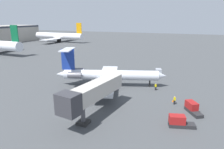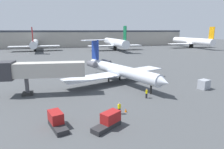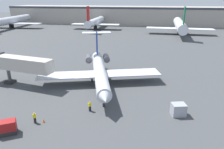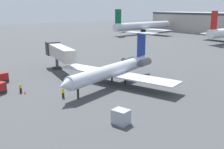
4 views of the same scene
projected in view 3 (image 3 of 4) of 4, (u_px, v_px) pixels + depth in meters
The scene contains 12 objects.
ground_plane at pixel (82, 86), 43.59m from camera, with size 400.00×400.00×0.10m, color #424447.
regional_jet at pixel (99, 69), 44.12m from camera, with size 25.36×26.49×9.23m.
jet_bridge at pixel (15, 63), 42.87m from camera, with size 15.12×5.03×6.24m.
ground_crew_marshaller at pixel (35, 118), 30.43m from camera, with size 0.47×0.41×1.69m.
ground_crew_loader at pixel (90, 106), 33.62m from camera, with size 0.47×0.46×1.69m.
baggage_tug_trailing at pixel (4, 129), 27.86m from camera, with size 4.13×3.33×1.90m.
cargo_container_uld at pixel (178, 110), 32.44m from camera, with size 2.44×2.17×1.89m.
traffic_cone_near at pixel (44, 121), 30.73m from camera, with size 0.36×0.36×0.55m.
terminal_building at pixel (137, 15), 142.28m from camera, with size 174.08×23.89×11.54m.
parked_airliner_west_end at pixel (10, 21), 124.29m from camera, with size 35.95×42.48×13.54m.
parked_airliner_west_mid at pixel (95, 22), 119.62m from camera, with size 27.34×32.41×13.16m.
parked_airliner_centre at pixel (180, 25), 103.00m from camera, with size 31.82×37.85×13.74m.
Camera 3 is at (14.50, -37.98, 17.04)m, focal length 34.11 mm.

